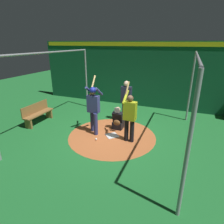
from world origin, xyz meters
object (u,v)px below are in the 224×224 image
at_px(home_plate, 112,135).
at_px(visitor, 130,115).
at_px(batter, 93,106).
at_px(baseball_0, 96,139).
at_px(catcher, 118,120).
at_px(bench, 38,113).
at_px(umpire, 126,99).

height_order(home_plate, visitor, visitor).
distance_m(batter, baseball_0, 1.23).
height_order(visitor, baseball_0, visitor).
xyz_separation_m(visitor, baseball_0, (0.40, -1.09, -0.93)).
distance_m(home_plate, baseball_0, 0.66).
distance_m(catcher, bench, 3.47).
bearing_deg(catcher, batter, -47.95).
bearing_deg(umpire, bench, -66.02).
height_order(catcher, baseball_0, catcher).
xyz_separation_m(batter, visitor, (0.13, 1.43, -0.12)).
bearing_deg(visitor, catcher, -135.89).
distance_m(home_plate, visitor, 1.19).
bearing_deg(baseball_0, catcher, 162.08).
bearing_deg(home_plate, bench, -89.19).
relative_size(umpire, visitor, 0.88).
distance_m(umpire, baseball_0, 2.28).
bearing_deg(bench, home_plate, 90.81).
distance_m(bench, baseball_0, 3.07).
height_order(home_plate, umpire, umpire).
distance_m(visitor, bench, 4.14).
relative_size(catcher, bench, 0.63).
height_order(home_plate, bench, bench).
height_order(visitor, bench, visitor).
bearing_deg(home_plate, batter, -90.47).
bearing_deg(visitor, umpire, -156.03).
height_order(bench, baseball_0, bench).
height_order(batter, visitor, batter).
height_order(umpire, baseball_0, umpire).
xyz_separation_m(visitor, bench, (-0.08, -4.10, -0.54)).
xyz_separation_m(catcher, baseball_0, (1.18, -0.38, -0.32)).
relative_size(batter, bench, 1.44).
relative_size(batter, umpire, 1.18).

